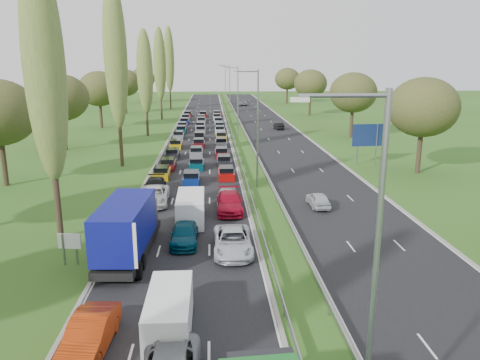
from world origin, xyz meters
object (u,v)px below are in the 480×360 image
object	(u,v)px
near_car_1	(90,334)
direction_sign	(368,137)
near_car_2	(154,196)
white_van_rear	(191,207)
blue_lorry	(128,228)
info_sign	(70,244)
near_car_3	(155,186)
white_van_front	(170,311)

from	to	relation	value
near_car_1	direction_sign	size ratio (longest dim) A/B	0.94
near_car_2	white_van_rear	xyz separation A→B (m)	(3.58, -4.90, 0.34)
near_car_2	direction_sign	distance (m)	29.57
blue_lorry	white_van_rear	world-z (taller)	blue_lorry
near_car_2	info_sign	size ratio (longest dim) A/B	2.71
near_car_3	blue_lorry	bearing A→B (deg)	-91.16
near_car_1	blue_lorry	world-z (taller)	blue_lorry
info_sign	near_car_1	bearing A→B (deg)	-69.51
blue_lorry	direction_sign	world-z (taller)	direction_sign
blue_lorry	white_van_front	world-z (taller)	blue_lorry
near_car_1	direction_sign	world-z (taller)	direction_sign
white_van_front	direction_sign	world-z (taller)	direction_sign
near_car_3	direction_sign	bearing A→B (deg)	23.60
near_car_3	white_van_rear	size ratio (longest dim) A/B	0.90
near_car_1	near_car_2	xyz separation A→B (m)	(0.24, 22.62, -0.01)
info_sign	white_van_rear	bearing A→B (deg)	47.85
info_sign	white_van_front	bearing A→B (deg)	-49.30
near_car_3	white_van_rear	distance (m)	9.42
blue_lorry	white_van_rear	xyz separation A→B (m)	(3.82, 7.23, -0.94)
near_car_1	white_van_front	xyz separation A→B (m)	(3.47, 1.37, 0.25)
white_van_front	white_van_rear	world-z (taller)	white_van_rear
near_car_1	direction_sign	xyz separation A→B (m)	(25.23, 38.17, 2.75)
near_car_1	near_car_2	distance (m)	22.62
white_van_front	direction_sign	distance (m)	42.83
near_car_2	blue_lorry	size ratio (longest dim) A/B	0.59
near_car_1	white_van_rear	world-z (taller)	white_van_rear
white_van_rear	info_sign	xyz separation A→B (m)	(-7.39, -8.17, 0.22)
blue_lorry	info_sign	xyz separation A→B (m)	(-3.58, -0.93, -0.71)
white_van_rear	direction_sign	xyz separation A→B (m)	(21.41, 20.46, 2.42)
near_car_1	blue_lorry	distance (m)	10.56
blue_lorry	white_van_rear	distance (m)	8.23
direction_sign	near_car_1	bearing A→B (deg)	-123.46
near_car_1	white_van_front	size ratio (longest dim) A/B	0.94
blue_lorry	direction_sign	bearing A→B (deg)	51.25
blue_lorry	direction_sign	distance (m)	37.49
white_van_rear	direction_sign	world-z (taller)	direction_sign
near_car_1	near_car_3	xyz separation A→B (m)	(-0.10, 26.27, -0.07)
near_car_1	info_sign	size ratio (longest dim) A/B	2.32
info_sign	near_car_2	bearing A→B (deg)	73.75
blue_lorry	white_van_front	size ratio (longest dim) A/B	1.85
near_car_1	direction_sign	distance (m)	45.84
info_sign	direction_sign	distance (m)	40.67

